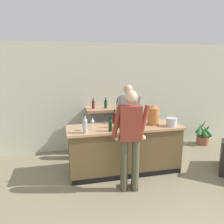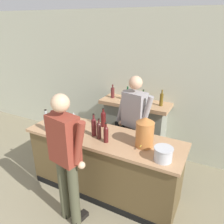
% 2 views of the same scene
% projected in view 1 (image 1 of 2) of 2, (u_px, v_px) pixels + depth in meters
% --- Properties ---
extents(wall_back_panel, '(12.00, 0.07, 2.75)m').
position_uv_depth(wall_back_panel, '(102.00, 97.00, 5.72)').
color(wall_back_panel, beige).
rests_on(wall_back_panel, ground_plane).
extents(bar_counter, '(2.35, 0.75, 0.99)m').
position_uv_depth(bar_counter, '(125.00, 149.00, 4.55)').
color(bar_counter, brown).
rests_on(bar_counter, ground_plane).
extents(fireplace_stone, '(1.31, 0.52, 1.43)m').
position_uv_depth(fireplace_stone, '(112.00, 129.00, 5.69)').
color(fireplace_stone, gray).
rests_on(fireplace_stone, ground_plane).
extents(potted_plant_corner, '(0.46, 0.49, 0.69)m').
position_uv_depth(potted_plant_corner, '(203.00, 134.00, 6.16)').
color(potted_plant_corner, '#9C573D').
rests_on(potted_plant_corner, ground_plane).
extents(person_customer, '(0.65, 0.36, 1.82)m').
position_uv_depth(person_customer, '(130.00, 137.00, 3.74)').
color(person_customer, '#4A4B36').
rests_on(person_customer, ground_plane).
extents(person_bartender, '(0.65, 0.36, 1.78)m').
position_uv_depth(person_bartender, '(128.00, 119.00, 5.05)').
color(person_bartender, brown).
rests_on(person_bartender, ground_plane).
extents(copper_dispenser, '(0.24, 0.28, 0.42)m').
position_uv_depth(copper_dispenser, '(153.00, 115.00, 4.54)').
color(copper_dispenser, '#B96E35').
rests_on(copper_dispenser, bar_counter).
extents(ice_bucket_steel, '(0.23, 0.23, 0.17)m').
position_uv_depth(ice_bucket_steel, '(171.00, 122.00, 4.45)').
color(ice_bucket_steel, silver).
rests_on(ice_bucket_steel, bar_counter).
extents(wine_bottle_merlot_tall, '(0.08, 0.08, 0.31)m').
position_uv_depth(wine_bottle_merlot_tall, '(114.00, 117.00, 4.64)').
color(wine_bottle_merlot_tall, '#4B1212').
rests_on(wine_bottle_merlot_tall, bar_counter).
extents(wine_bottle_riesling_slim, '(0.07, 0.07, 0.31)m').
position_uv_depth(wine_bottle_riesling_slim, '(125.00, 121.00, 4.32)').
color(wine_bottle_riesling_slim, '#4A2221').
rests_on(wine_bottle_riesling_slim, bar_counter).
extents(wine_bottle_burgundy_dark, '(0.07, 0.07, 0.29)m').
position_uv_depth(wine_bottle_burgundy_dark, '(133.00, 122.00, 4.31)').
color(wine_bottle_burgundy_dark, '#501717').
rests_on(wine_bottle_burgundy_dark, bar_counter).
extents(wine_bottle_port_short, '(0.07, 0.07, 0.28)m').
position_uv_depth(wine_bottle_port_short, '(110.00, 125.00, 4.10)').
color(wine_bottle_port_short, black).
rests_on(wine_bottle_port_short, bar_counter).
extents(wine_bottle_chardonnay_pale, '(0.07, 0.07, 0.34)m').
position_uv_depth(wine_bottle_chardonnay_pale, '(120.00, 120.00, 4.33)').
color(wine_bottle_chardonnay_pale, '#5B1D20').
rests_on(wine_bottle_chardonnay_pale, bar_counter).
extents(wine_bottle_rose_blush, '(0.08, 0.08, 0.34)m').
position_uv_depth(wine_bottle_rose_blush, '(85.00, 125.00, 3.99)').
color(wine_bottle_rose_blush, '#A7B1B3').
rests_on(wine_bottle_rose_blush, bar_counter).
extents(wine_glass_near_bucket, '(0.08, 0.08, 0.19)m').
position_uv_depth(wine_glass_near_bucket, '(92.00, 120.00, 4.42)').
color(wine_glass_near_bucket, silver).
rests_on(wine_glass_near_bucket, bar_counter).
extents(wine_glass_mid_counter, '(0.08, 0.08, 0.18)m').
position_uv_depth(wine_glass_mid_counter, '(84.00, 124.00, 4.13)').
color(wine_glass_mid_counter, silver).
rests_on(wine_glass_mid_counter, bar_counter).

